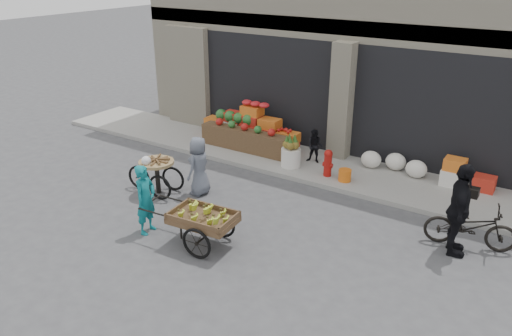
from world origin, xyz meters
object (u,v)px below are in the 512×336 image
Objects in this scene: vendor_grey at (199,166)px; vendor_woman at (146,199)px; tricycle_cart at (157,171)px; banana_cart at (201,216)px; bicycle at (470,226)px; fire_hydrant at (328,162)px; seated_person at (315,146)px; orange_bucket at (345,175)px; pineapple_bin at (291,157)px; cyclist at (459,210)px.

vendor_woman is at bearing 2.89° from vendor_grey.
vendor_woman is 1.87m from tricycle_cart.
vendor_grey is at bearing -1.09° from vendor_woman.
banana_cart is 1.52× the size of tricycle_cart.
fire_hydrant is at bearing 55.19° from bicycle.
seated_person is 3.42m from vendor_grey.
orange_bucket is 4.36m from banana_cart.
vendor_woman reaches higher than fire_hydrant.
banana_cart is 1.29m from vendor_woman.
pineapple_bin is 0.36× the size of vendor_grey.
pineapple_bin is at bearing 150.89° from vendor_grey.
banana_cart is (-0.03, -4.86, 0.07)m from seated_person.
vendor_grey is 5.80m from cyclist.
tricycle_cart reaches higher than bicycle.
cyclist is (4.22, -2.45, 0.34)m from seated_person.
banana_cart is at bearing 35.85° from vendor_grey.
orange_bucket is 0.17× the size of cyclist.
vendor_grey is (-1.15, -2.45, 0.35)m from pineapple_bin.
orange_bucket is 3.55m from cyclist.
vendor_woman is at bearing -175.84° from banana_cart.
banana_cart is (0.37, -4.26, 0.28)m from pineapple_bin.
fire_hydrant is 0.32× the size of banana_cart.
orange_bucket is 5.05m from vendor_woman.
pineapple_bin is at bearing 59.08° from bicycle.
orange_bucket is 0.22× the size of vendor_grey.
vendor_grey reaches higher than seated_person.
fire_hydrant is 0.55m from orange_bucket.
fire_hydrant is at bearing 75.43° from banana_cart.
seated_person is 4.89m from cyclist.
fire_hydrant is (1.10, -0.05, 0.13)m from pineapple_bin.
fire_hydrant is 3.98m from bicycle.
banana_cart is at bearing -106.46° from orange_bucket.
cyclist reaches higher than fire_hydrant.
cyclist reaches higher than bicycle.
pineapple_bin is 3.60m from tricycle_cart.
tricycle_cart reaches higher than orange_bucket.
banana_cart is 1.48× the size of vendor_woman.
cyclist is at bearing -72.74° from vendor_woman.
seated_person is at bearing 84.91° from banana_cart.
vendor_grey is at bearing -133.15° from fire_hydrant.
cyclist reaches higher than banana_cart.
bicycle reaches higher than banana_cart.
pineapple_bin is 4.57m from vendor_woman.
tricycle_cart is at bearing 146.87° from banana_cart.
tricycle_cart is (-3.62, -2.87, 0.30)m from orange_bucket.
seated_person reaches higher than fire_hydrant.
pineapple_bin is 4.29m from banana_cart.
pineapple_bin is at bearing 90.23° from banana_cart.
orange_bucket is at bearing 53.06° from bicycle.
vendor_woman is (-1.30, -5.06, 0.16)m from seated_person.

